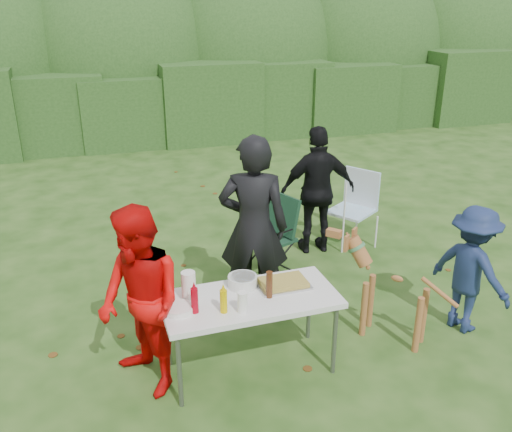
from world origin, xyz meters
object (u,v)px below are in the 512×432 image
object	(u,v)px
mustard_bottle	(224,301)
person_red_jacket	(141,303)
folding_table	(250,302)
camping_chair	(270,235)
ketchup_bottle	(195,300)
paper_towel_roll	(189,286)
beer_bottle	(269,285)
person_cook	(254,228)
person_black_puffy	(318,191)
dog	(396,293)
child	(471,270)
lawn_chair	(351,208)

from	to	relation	value
mustard_bottle	person_red_jacket	bearing A→B (deg)	160.89
folding_table	camping_chair	world-z (taller)	camping_chair
ketchup_bottle	paper_towel_roll	xyz separation A→B (m)	(-0.01, 0.21, 0.02)
camping_chair	beer_bottle	distance (m)	1.94
person_cook	mustard_bottle	xyz separation A→B (m)	(-0.60, -1.07, -0.12)
person_black_puffy	folding_table	bearing A→B (deg)	59.58
folding_table	dog	bearing A→B (deg)	0.77
person_black_puffy	camping_chair	world-z (taller)	person_black_puffy
folding_table	person_cook	xyz separation A→B (m)	(0.33, 0.92, 0.27)
mustard_bottle	camping_chair	bearing A→B (deg)	60.66
child	lawn_chair	bearing A→B (deg)	-14.26
folding_table	person_black_puffy	world-z (taller)	person_black_puffy
ketchup_bottle	beer_bottle	xyz separation A→B (m)	(0.65, 0.04, 0.01)
person_cook	beer_bottle	size ratio (longest dim) A/B	7.98
beer_bottle	paper_towel_roll	size ratio (longest dim) A/B	0.92
person_cook	person_red_jacket	distance (m)	1.51
dog	paper_towel_roll	bearing A→B (deg)	46.32
ketchup_bottle	person_cook	bearing A→B (deg)	50.75
folding_table	ketchup_bottle	size ratio (longest dim) A/B	6.82
folding_table	paper_towel_roll	bearing A→B (deg)	166.80
camping_chair	ketchup_bottle	world-z (taller)	ketchup_bottle
child	folding_table	bearing A→B (deg)	71.22
person_cook	camping_chair	distance (m)	1.07
person_black_puffy	ketchup_bottle	xyz separation A→B (m)	(-2.05, -2.16, 0.02)
camping_chair	beer_bottle	size ratio (longest dim) A/B	3.83
lawn_chair	ketchup_bottle	bearing A→B (deg)	8.22
dog	person_red_jacket	bearing A→B (deg)	48.12
person_cook	person_black_puffy	distance (m)	1.69
person_red_jacket	child	bearing A→B (deg)	65.88
paper_towel_roll	lawn_chair	bearing A→B (deg)	38.15
folding_table	paper_towel_roll	xyz separation A→B (m)	(-0.50, 0.12, 0.18)
person_cook	lawn_chair	size ratio (longest dim) A/B	1.96
camping_chair	beer_bottle	world-z (taller)	beer_bottle
mustard_bottle	beer_bottle	size ratio (longest dim) A/B	0.83
person_cook	camping_chair	xyz separation A→B (m)	(0.47, 0.82, -0.50)
camping_chair	lawn_chair	size ratio (longest dim) A/B	0.94
person_black_puffy	dog	bearing A→B (deg)	93.65
dog	beer_bottle	size ratio (longest dim) A/B	4.38
person_black_puffy	ketchup_bottle	distance (m)	2.97
person_cook	person_black_puffy	xyz separation A→B (m)	(1.22, 1.15, -0.13)
person_red_jacket	ketchup_bottle	size ratio (longest dim) A/B	7.42
child	paper_towel_roll	xyz separation A→B (m)	(-2.73, 0.15, 0.22)
folding_table	mustard_bottle	world-z (taller)	mustard_bottle
folding_table	ketchup_bottle	world-z (taller)	ketchup_bottle
child	paper_towel_roll	size ratio (longest dim) A/B	5.00
lawn_chair	beer_bottle	world-z (taller)	same
person_black_puffy	mustard_bottle	bearing A→B (deg)	57.10
person_black_puffy	person_red_jacket	bearing A→B (deg)	45.66
folding_table	child	bearing A→B (deg)	-0.91
folding_table	paper_towel_roll	world-z (taller)	paper_towel_roll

